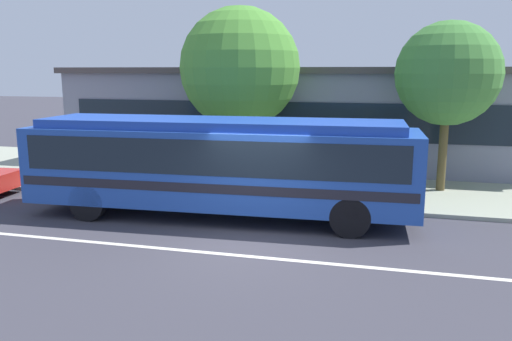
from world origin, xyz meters
The scene contains 9 objects.
ground_plane centered at (0.00, 0.00, 0.00)m, with size 120.00×120.00×0.00m, color #393841.
sidewalk_slab centered at (0.00, 7.40, 0.06)m, with size 60.00×8.00×0.12m, color #999E8B.
lane_stripe_center centered at (0.00, -0.80, 0.00)m, with size 56.00×0.16×0.01m, color silver.
transit_bus centered at (-1.38, 2.05, 1.59)m, with size 10.71×2.96×2.72m.
pedestrian_waiting_near_sign centered at (-1.83, 5.32, 1.17)m, with size 0.38×0.38×1.78m.
bus_stop_sign centered at (2.08, 3.84, 1.66)m, with size 0.08×0.44×2.39m.
street_tree_near_stop centered at (-2.11, 6.57, 4.10)m, with size 4.24×4.24×6.11m.
street_tree_mid_block centered at (4.80, 6.54, 3.91)m, with size 3.31×3.31×5.46m.
station_building centered at (-0.65, 12.52, 2.08)m, with size 19.92×9.15×4.14m.
Camera 1 is at (3.11, -11.24, 4.01)m, focal length 36.44 mm.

